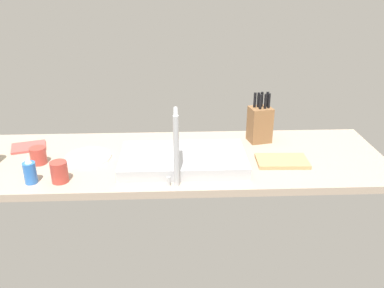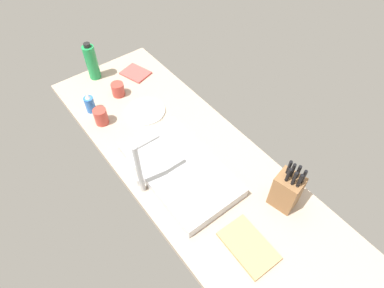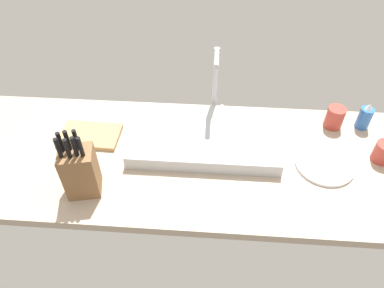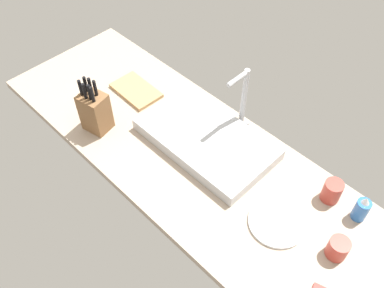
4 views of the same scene
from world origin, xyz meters
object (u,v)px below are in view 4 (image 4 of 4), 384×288
Objects in this scene: cutting_board at (136,91)px; coffee_mug at (332,191)px; knife_block at (95,111)px; dinner_plate at (277,222)px; sink_basin at (206,139)px; faucet at (243,97)px; soap_bottle at (361,209)px; ceramic_cup at (338,248)px.

coffee_mug is at bearing 7.96° from cutting_board.
cutting_board is (-5.89, 26.74, -9.07)cm from knife_block.
coffee_mug is (94.11, 40.73, -5.30)cm from knife_block.
dinner_plate is at bearing -108.01° from coffee_mug.
dinner_plate is (45.78, -9.48, -2.19)cm from sink_basin.
coffee_mug is (7.52, 23.12, 4.06)cm from dinner_plate.
sink_basin is at bearing -100.47° from faucet.
coffee_mug is at bearing -177.97° from soap_bottle.
cutting_board is at bearing -159.88° from faucet.
ceramic_cup reaches higher than dinner_plate.
faucet reaches higher than dinner_plate.
cutting_board is at bearing -172.68° from soap_bottle.
knife_block is at bearing -156.60° from coffee_mug.
sink_basin is at bearing 175.89° from ceramic_cup.
knife_block reaches higher than soap_bottle.
coffee_mug is (49.97, -4.35, -13.27)cm from faucet.
dinner_plate is at bearing -168.16° from ceramic_cup.
ceramic_cup is (114.48, -4.52, 3.09)cm from cutting_board.
soap_bottle reaches higher than sink_basin.
soap_bottle reaches higher than ceramic_cup.
cutting_board is at bearing 174.36° from dinner_plate.
coffee_mug is (-12.17, -0.43, -0.57)cm from soap_bottle.
sink_basin is at bearing 0.42° from cutting_board.
faucet is at bearing 33.58° from knife_block.
cutting_board is 114.61cm from ceramic_cup.
ceramic_cup is at bearing -0.45° from knife_block.
ceramic_cup is (21.99, 4.61, 3.39)cm from dinner_plate.
ceramic_cup is (108.59, 22.22, -5.97)cm from knife_block.
faucet reaches higher than coffee_mug.
knife_block is 111.00cm from ceramic_cup.
cutting_board is 1.95× the size of soap_bottle.
soap_bottle reaches higher than coffee_mug.
coffee_mug reaches higher than dinner_plate.
faucet is (3.32, 17.99, 15.14)cm from sink_basin.
coffee_mug reaches higher than cutting_board.
sink_basin is 49.51cm from knife_block.
faucet reaches higher than soap_bottle.
ceramic_cup is (67.77, -4.87, 1.20)cm from sink_basin.
knife_block is 102.69cm from coffee_mug.
coffee_mug is 1.17× the size of ceramic_cup.
soap_bottle is 12.19cm from coffee_mug.
faucet is 2.56× the size of soap_bottle.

